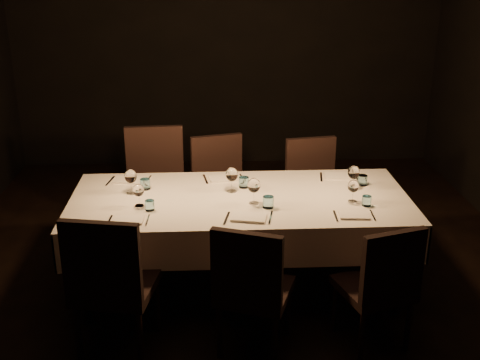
{
  "coord_description": "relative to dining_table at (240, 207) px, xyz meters",
  "views": [
    {
      "loc": [
        -0.21,
        -4.12,
        2.49
      ],
      "look_at": [
        0.0,
        0.0,
        0.9
      ],
      "focal_mm": 45.0,
      "sensor_mm": 36.0,
      "label": 1
    }
  ],
  "objects": [
    {
      "name": "room",
      "position": [
        0.0,
        0.0,
        0.81
      ],
      "size": [
        5.01,
        6.01,
        3.01
      ],
      "color": "black",
      "rests_on": "ground"
    },
    {
      "name": "dining_table",
      "position": [
        0.0,
        0.0,
        0.0
      ],
      "size": [
        2.52,
        1.12,
        0.76
      ],
      "color": "black",
      "rests_on": "ground"
    },
    {
      "name": "chair_near_left",
      "position": [
        -0.85,
        -0.81,
        -0.13
      ],
      "size": [
        0.57,
        0.57,
        1.01
      ],
      "rotation": [
        0.0,
        0.0,
        2.95
      ],
      "color": "black",
      "rests_on": "ground"
    },
    {
      "name": "place_setting_near_left",
      "position": [
        -0.73,
        -0.22,
        0.14
      ],
      "size": [
        0.3,
        0.39,
        0.17
      ],
      "rotation": [
        0.0,
        0.0,
        -0.04
      ],
      "color": "beige",
      "rests_on": "dining_table"
    },
    {
      "name": "chair_near_center",
      "position": [
        0.03,
        -0.84,
        -0.17
      ],
      "size": [
        0.57,
        0.57,
        0.93
      ],
      "rotation": [
        0.0,
        0.0,
        2.79
      ],
      "color": "black",
      "rests_on": "ground"
    },
    {
      "name": "place_setting_near_center",
      "position": [
        0.1,
        -0.22,
        0.15
      ],
      "size": [
        0.37,
        0.41,
        0.2
      ],
      "rotation": [
        0.0,
        0.0,
        -0.2
      ],
      "color": "beige",
      "rests_on": "dining_table"
    },
    {
      "name": "chair_near_right",
      "position": [
        0.87,
        -0.82,
        -0.19
      ],
      "size": [
        0.54,
        0.54,
        0.89
      ],
      "rotation": [
        0.0,
        0.0,
        3.44
      ],
      "color": "black",
      "rests_on": "ground"
    },
    {
      "name": "place_setting_near_right",
      "position": [
        0.82,
        -0.22,
        0.14
      ],
      "size": [
        0.31,
        0.39,
        0.17
      ],
      "rotation": [
        0.0,
        0.0,
        -0.06
      ],
      "color": "beige",
      "rests_on": "dining_table"
    },
    {
      "name": "chair_far_left",
      "position": [
        -0.7,
        0.81,
        -0.12
      ],
      "size": [
        0.53,
        0.53,
        1.05
      ],
      "rotation": [
        0.0,
        0.0,
        0.06
      ],
      "color": "black",
      "rests_on": "ground"
    },
    {
      "name": "place_setting_far_left",
      "position": [
        -0.81,
        0.22,
        0.15
      ],
      "size": [
        0.36,
        0.41,
        0.19
      ],
      "rotation": [
        0.0,
        0.0,
        -0.17
      ],
      "color": "beige",
      "rests_on": "dining_table"
    },
    {
      "name": "chair_far_center",
      "position": [
        -0.13,
        0.84,
        -0.16
      ],
      "size": [
        0.56,
        0.56,
        0.96
      ],
      "rotation": [
        0.0,
        0.0,
        0.24
      ],
      "color": "black",
      "rests_on": "ground"
    },
    {
      "name": "place_setting_far_center",
      "position": [
        -0.05,
        0.22,
        0.15
      ],
      "size": [
        0.36,
        0.41,
        0.19
      ],
      "rotation": [
        0.0,
        0.0,
        0.15
      ],
      "color": "beige",
      "rests_on": "dining_table"
    },
    {
      "name": "chair_far_right",
      "position": [
        0.69,
        0.79,
        -0.17
      ],
      "size": [
        0.52,
        0.52,
        0.94
      ],
      "rotation": [
        0.0,
        0.0,
        0.16
      ],
      "color": "black",
      "rests_on": "ground"
    },
    {
      "name": "place_setting_far_right",
      "position": [
        0.88,
        0.22,
        0.15
      ],
      "size": [
        0.35,
        0.41,
        0.19
      ],
      "rotation": [
        0.0,
        0.0,
        -0.15
      ],
      "color": "beige",
      "rests_on": "dining_table"
    }
  ]
}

